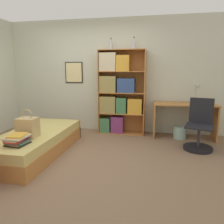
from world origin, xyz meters
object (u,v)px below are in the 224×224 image
bed (36,142)px  desk_lamp (198,88)px  bookcase (118,93)px  desk (184,114)px  desk_chair (199,134)px  bottle_green (111,45)px  bottle_brown (134,45)px  handbag (28,127)px  waste_bin (180,133)px  book_stack_on_bed (17,140)px

bed → desk_lamp: size_ratio=4.38×
bookcase → desk: 1.51m
desk → desk_chair: size_ratio=1.37×
bed → bottle_green: bearing=57.1°
bottle_brown → bookcase: bearing=-174.5°
handbag → desk_lamp: (2.84, 1.84, 0.52)m
bottle_brown → waste_bin: bottle_brown is taller
handbag → bottle_brown: size_ratio=1.72×
handbag → desk_chair: bearing=21.2°
bottle_brown → desk: bearing=-6.7°
bottle_brown → desk_lamp: 1.65m
desk_chair → bed: bearing=-164.7°
bookcase → bottle_green: 1.06m
bed → bottle_brown: bottle_brown is taller
bed → desk_chair: size_ratio=2.22×
bed → bottle_green: (1.02, 1.58, 1.78)m
bed → waste_bin: bearing=28.3°
waste_bin → bottle_brown: bearing=169.7°
bottle_green → waste_bin: size_ratio=0.93×
handbag → bookcase: 2.19m
bottle_brown → desk: (1.11, -0.13, -1.45)m
bed → desk: bearing=28.6°
waste_bin → book_stack_on_bed: bearing=-140.2°
bed → waste_bin: 2.91m
desk_lamp → waste_bin: (-0.33, -0.15, -0.94)m
book_stack_on_bed → bookcase: (1.07, 2.20, 0.46)m
handbag → desk_lamp: desk_lamp is taller
bottle_brown → handbag: bearing=-128.2°
book_stack_on_bed → bookcase: size_ratio=0.19×
bottle_brown → desk_lamp: (1.37, -0.03, -0.92)m
handbag → bottle_green: (0.96, 1.88, 1.43)m
bottle_brown → desk_lamp: size_ratio=0.55×
bed → book_stack_on_bed: size_ratio=5.78×
desk → handbag: bearing=-146.1°
book_stack_on_bed → waste_bin: 3.21m
handbag → bottle_brown: bottle_brown is taller
bottle_green → bed: bearing=-122.9°
waste_bin → desk_lamp: bearing=24.7°
bed → handbag: handbag is taller
desk_lamp → bottle_brown: bearing=178.6°
desk_lamp → book_stack_on_bed: bearing=-141.7°
bed → desk: 3.03m
desk_lamp → bed: bearing=-152.1°
bottle_green → desk_lamp: size_ratio=0.53×
bottle_green → desk_chair: 2.60m
book_stack_on_bed → bottle_brown: 3.05m
bed → book_stack_on_bed: bearing=-80.7°
bottle_green → bottle_brown: bottle_brown is taller
bottle_green → waste_bin: bearing=-7.2°
handbag → desk: handbag is taller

